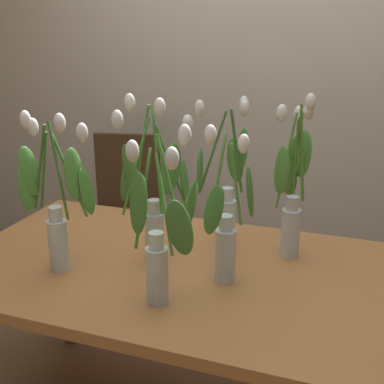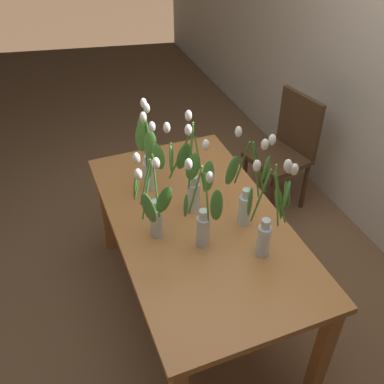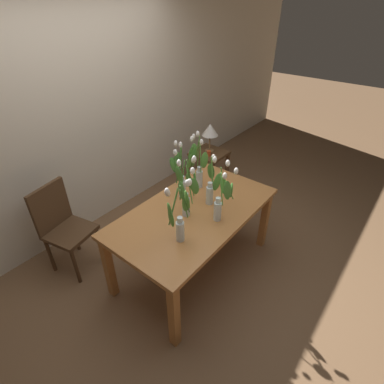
# 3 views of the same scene
# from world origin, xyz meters

# --- Properties ---
(ground_plane) EXTENTS (18.00, 18.00, 0.00)m
(ground_plane) POSITION_xyz_m (0.00, 0.00, 0.00)
(ground_plane) COLOR brown
(room_wall_rear) EXTENTS (9.00, 0.10, 2.70)m
(room_wall_rear) POSITION_xyz_m (0.00, 1.50, 1.35)
(room_wall_rear) COLOR beige
(room_wall_rear) RESTS_ON ground
(dining_table) EXTENTS (1.60, 0.90, 0.74)m
(dining_table) POSITION_xyz_m (0.00, 0.00, 0.65)
(dining_table) COLOR #B7753D
(dining_table) RESTS_ON ground
(tulip_vase_0) EXTENTS (0.24, 0.23, 0.59)m
(tulip_vase_0) POSITION_xyz_m (-0.09, -0.00, 0.98)
(tulip_vase_0) COLOR silver
(tulip_vase_0) RESTS_ON dining_table
(tulip_vase_1) EXTENTS (0.27, 0.13, 0.55)m
(tulip_vase_1) POSITION_xyz_m (-0.38, -0.15, 0.97)
(tulip_vase_1) COLOR silver
(tulip_vase_1) RESTS_ON dining_table
(tulip_vase_2) EXTENTS (0.19, 0.24, 0.56)m
(tulip_vase_2) POSITION_xyz_m (0.10, 0.24, 0.95)
(tulip_vase_2) COLOR silver
(tulip_vase_2) RESTS_ON dining_table
(tulip_vase_3) EXTENTS (0.14, 0.25, 0.58)m
(tulip_vase_3) POSITION_xyz_m (0.34, 0.23, 0.98)
(tulip_vase_3) COLOR silver
(tulip_vase_3) RESTS_ON dining_table
(tulip_vase_4) EXTENTS (0.16, 0.19, 0.53)m
(tulip_vase_4) POSITION_xyz_m (0.18, -0.05, 0.91)
(tulip_vase_4) COLOR silver
(tulip_vase_4) RESTS_ON dining_table
(tulip_vase_5) EXTENTS (0.19, 0.20, 0.55)m
(tulip_vase_5) POSITION_xyz_m (0.04, -0.26, 0.95)
(tulip_vase_5) COLOR silver
(tulip_vase_5) RESTS_ON dining_table
(dining_chair) EXTENTS (0.48, 0.48, 0.93)m
(dining_chair) POSITION_xyz_m (-0.75, 1.04, 0.52)
(dining_chair) COLOR #4C331E
(dining_chair) RESTS_ON ground
(side_table) EXTENTS (0.44, 0.44, 0.55)m
(side_table) POSITION_xyz_m (1.37, 0.81, 0.43)
(side_table) COLOR brown
(side_table) RESTS_ON ground
(table_lamp) EXTENTS (0.22, 0.22, 0.40)m
(table_lamp) POSITION_xyz_m (1.40, 0.83, 0.86)
(table_lamp) COLOR olive
(table_lamp) RESTS_ON side_table
(pillar_candle) EXTENTS (0.06, 0.06, 0.07)m
(pillar_candle) POSITION_xyz_m (1.28, 0.75, 0.59)
(pillar_candle) COLOR #CC4C23
(pillar_candle) RESTS_ON side_table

